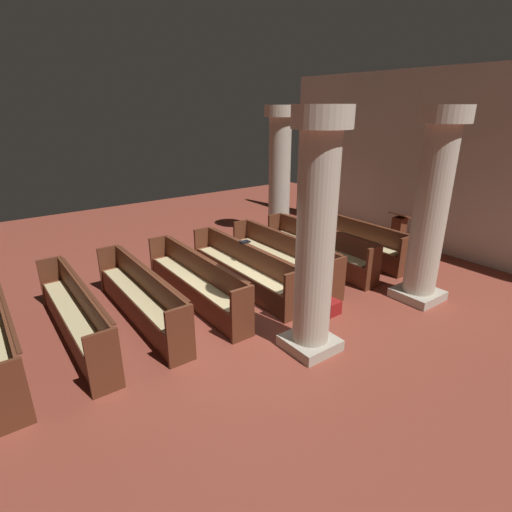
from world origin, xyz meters
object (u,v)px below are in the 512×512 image
object	(u,v)px
pew_row_3	(242,267)
hymn_book	(245,242)
pew_row_4	(196,279)
lectern	(398,236)
pew_row_6	(75,312)
pew_row_1	(318,246)
pillar_far_side	(280,171)
pillar_aisle_side	(431,206)
kneeler_box_red	(329,307)
pew_row_2	(283,256)
pew_row_0	(349,237)
pew_row_5	(140,294)
pillar_aisle_rear	(316,235)

from	to	relation	value
pew_row_3	hymn_book	xyz separation A→B (m)	(-0.18, 0.19, 0.45)
pew_row_4	lectern	size ratio (longest dim) A/B	3.04
pew_row_3	pew_row_6	world-z (taller)	same
pew_row_1	pillar_far_side	distance (m)	2.86
pew_row_1	pew_row_6	distance (m)	5.47
pew_row_6	pillar_aisle_side	bearing A→B (deg)	67.33
kneeler_box_red	hymn_book	bearing A→B (deg)	-165.82
pew_row_1	pew_row_2	xyz separation A→B (m)	(0.00, -1.09, 0.00)
kneeler_box_red	pew_row_2	bearing A→B (deg)	167.73
pew_row_4	pew_row_2	bearing A→B (deg)	90.00
pew_row_3	kneeler_box_red	bearing A→B (deg)	20.98
pew_row_1	pew_row_3	distance (m)	2.19
pew_row_0	pew_row_1	size ratio (longest dim) A/B	1.00
pillar_far_side	kneeler_box_red	distance (m)	5.08
pew_row_0	pew_row_6	distance (m)	6.56
pew_row_5	pew_row_6	size ratio (longest dim) A/B	1.00
lectern	kneeler_box_red	bearing A→B (deg)	-71.82
pew_row_2	pillar_far_side	world-z (taller)	pillar_far_side
pew_row_5	kneeler_box_red	xyz separation A→B (m)	(1.82, 2.88, -0.37)
lectern	kneeler_box_red	xyz separation A→B (m)	(1.24, -3.79, -0.32)
pew_row_5	pew_row_2	bearing A→B (deg)	90.00
pillar_aisle_side	lectern	world-z (taller)	pillar_aisle_side
pew_row_2	pillar_far_side	xyz separation A→B (m)	(-2.39, 1.84, 1.39)
pew_row_6	pillar_aisle_rear	bearing A→B (deg)	49.87
pew_row_4	pillar_aisle_rear	distance (m)	2.90
pew_row_3	kneeler_box_red	size ratio (longest dim) A/B	9.49
pew_row_2	pew_row_3	bearing A→B (deg)	-90.00
pew_row_3	pillar_far_side	bearing A→B (deg)	129.20
pew_row_1	pew_row_4	distance (m)	3.28
lectern	pew_row_4	bearing A→B (deg)	-95.90
pew_row_2	kneeler_box_red	size ratio (longest dim) A/B	9.49
pew_row_4	pillar_far_side	world-z (taller)	pillar_far_side
pew_row_0	kneeler_box_red	world-z (taller)	pew_row_0
pillar_far_side	hymn_book	distance (m)	3.64
pew_row_4	pillar_far_side	xyz separation A→B (m)	(-2.39, 4.02, 1.39)
pew_row_5	pillar_aisle_rear	xyz separation A→B (m)	(2.44, 1.80, 1.39)
pew_row_0	pew_row_3	size ratio (longest dim) A/B	1.00
pew_row_1	pew_row_2	distance (m)	1.09
pew_row_6	lectern	xyz separation A→B (m)	(0.58, 7.76, -0.05)
pew_row_0	pew_row_4	distance (m)	4.37
pew_row_3	pillar_aisle_rear	world-z (taller)	pillar_aisle_rear
pew_row_4	pew_row_6	distance (m)	2.19
pillar_aisle_rear	lectern	world-z (taller)	pillar_aisle_rear
pew_row_1	pew_row_6	world-z (taller)	same
pew_row_2	hymn_book	distance (m)	1.03
hymn_book	pillar_aisle_rear	bearing A→B (deg)	-12.42
pillar_aisle_side	pew_row_5	bearing A→B (deg)	-117.20
pew_row_2	pillar_far_side	distance (m)	3.32
pew_row_0	pew_row_3	bearing A→B (deg)	-90.00
pew_row_0	pillar_aisle_rear	world-z (taller)	pillar_aisle_rear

